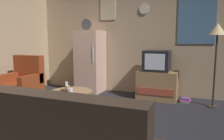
{
  "coord_description": "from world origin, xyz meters",
  "views": [
    {
      "loc": [
        1.52,
        -2.7,
        1.3
      ],
      "look_at": [
        0.06,
        0.9,
        0.75
      ],
      "focal_mm": 35.36,
      "sensor_mm": 36.0,
      "label": 1
    }
  ],
  "objects_px": {
    "coffee_table": "(71,103)",
    "fridge": "(90,61)",
    "standing_lamp": "(217,36)",
    "armchair": "(23,86)",
    "remote_control": "(64,91)",
    "mug_ceramic_tan": "(68,88)",
    "wine_glass": "(66,86)",
    "mug_ceramic_white": "(71,91)",
    "book_stack": "(185,100)",
    "crt_tv": "(157,61)",
    "tv_stand": "(157,85)"
  },
  "relations": [
    {
      "from": "mug_ceramic_white",
      "to": "standing_lamp",
      "type": "bearing_deg",
      "value": 37.22
    },
    {
      "from": "book_stack",
      "to": "armchair",
      "type": "bearing_deg",
      "value": -157.73
    },
    {
      "from": "wine_glass",
      "to": "armchair",
      "type": "relative_size",
      "value": 0.16
    },
    {
      "from": "coffee_table",
      "to": "fridge",
      "type": "bearing_deg",
      "value": 106.97
    },
    {
      "from": "mug_ceramic_tan",
      "to": "fridge",
      "type": "bearing_deg",
      "value": 105.04
    },
    {
      "from": "armchair",
      "to": "mug_ceramic_tan",
      "type": "bearing_deg",
      "value": -13.66
    },
    {
      "from": "mug_ceramic_tan",
      "to": "remote_control",
      "type": "relative_size",
      "value": 0.6
    },
    {
      "from": "mug_ceramic_white",
      "to": "armchair",
      "type": "bearing_deg",
      "value": 162.22
    },
    {
      "from": "remote_control",
      "to": "mug_ceramic_tan",
      "type": "bearing_deg",
      "value": 81.06
    },
    {
      "from": "crt_tv",
      "to": "remote_control",
      "type": "bearing_deg",
      "value": -125.08
    },
    {
      "from": "crt_tv",
      "to": "armchair",
      "type": "xyz_separation_m",
      "value": [
        -2.47,
        -1.32,
        -0.5
      ]
    },
    {
      "from": "mug_ceramic_white",
      "to": "armchair",
      "type": "relative_size",
      "value": 0.09
    },
    {
      "from": "crt_tv",
      "to": "book_stack",
      "type": "xyz_separation_m",
      "value": [
        0.62,
        -0.05,
        -0.79
      ]
    },
    {
      "from": "standing_lamp",
      "to": "mug_ceramic_tan",
      "type": "distance_m",
      "value": 2.89
    },
    {
      "from": "standing_lamp",
      "to": "mug_ceramic_white",
      "type": "xyz_separation_m",
      "value": [
        -2.16,
        -1.64,
        -0.88
      ]
    },
    {
      "from": "mug_ceramic_white",
      "to": "tv_stand",
      "type": "bearing_deg",
      "value": 59.34
    },
    {
      "from": "standing_lamp",
      "to": "mug_ceramic_tan",
      "type": "xyz_separation_m",
      "value": [
        -2.31,
        -1.49,
        -0.88
      ]
    },
    {
      "from": "mug_ceramic_tan",
      "to": "armchair",
      "type": "xyz_separation_m",
      "value": [
        -1.29,
        0.31,
        -0.14
      ]
    },
    {
      "from": "coffee_table",
      "to": "book_stack",
      "type": "height_order",
      "value": "coffee_table"
    },
    {
      "from": "standing_lamp",
      "to": "crt_tv",
      "type": "bearing_deg",
      "value": 172.86
    },
    {
      "from": "tv_stand",
      "to": "remote_control",
      "type": "bearing_deg",
      "value": -125.67
    },
    {
      "from": "crt_tv",
      "to": "mug_ceramic_tan",
      "type": "bearing_deg",
      "value": -125.92
    },
    {
      "from": "mug_ceramic_tan",
      "to": "armchair",
      "type": "relative_size",
      "value": 0.09
    },
    {
      "from": "crt_tv",
      "to": "standing_lamp",
      "type": "relative_size",
      "value": 0.34
    },
    {
      "from": "fridge",
      "to": "armchair",
      "type": "xyz_separation_m",
      "value": [
        -0.84,
        -1.39,
        -0.42
      ]
    },
    {
      "from": "standing_lamp",
      "to": "remote_control",
      "type": "relative_size",
      "value": 10.6
    },
    {
      "from": "wine_glass",
      "to": "mug_ceramic_white",
      "type": "xyz_separation_m",
      "value": [
        0.19,
        -0.17,
        -0.03
      ]
    },
    {
      "from": "wine_glass",
      "to": "remote_control",
      "type": "xyz_separation_m",
      "value": [
        0.02,
        -0.1,
        -0.06
      ]
    },
    {
      "from": "mug_ceramic_tan",
      "to": "book_stack",
      "type": "height_order",
      "value": "mug_ceramic_tan"
    },
    {
      "from": "crt_tv",
      "to": "remote_control",
      "type": "relative_size",
      "value": 3.6
    },
    {
      "from": "remote_control",
      "to": "coffee_table",
      "type": "bearing_deg",
      "value": 51.24
    },
    {
      "from": "standing_lamp",
      "to": "book_stack",
      "type": "bearing_deg",
      "value": 169.78
    },
    {
      "from": "mug_ceramic_white",
      "to": "remote_control",
      "type": "distance_m",
      "value": 0.19
    },
    {
      "from": "wine_glass",
      "to": "book_stack",
      "type": "xyz_separation_m",
      "value": [
        1.84,
        1.56,
        -0.46
      ]
    },
    {
      "from": "fridge",
      "to": "mug_ceramic_tan",
      "type": "bearing_deg",
      "value": -74.96
    },
    {
      "from": "wine_glass",
      "to": "book_stack",
      "type": "bearing_deg",
      "value": 40.31
    },
    {
      "from": "tv_stand",
      "to": "standing_lamp",
      "type": "xyz_separation_m",
      "value": [
        1.1,
        -0.14,
        1.05
      ]
    },
    {
      "from": "fridge",
      "to": "book_stack",
      "type": "relative_size",
      "value": 8.38
    },
    {
      "from": "mug_ceramic_white",
      "to": "wine_glass",
      "type": "bearing_deg",
      "value": 137.76
    },
    {
      "from": "fridge",
      "to": "coffee_table",
      "type": "bearing_deg",
      "value": -73.03
    },
    {
      "from": "remote_control",
      "to": "armchair",
      "type": "xyz_separation_m",
      "value": [
        -1.28,
        0.39,
        -0.1
      ]
    },
    {
      "from": "fridge",
      "to": "tv_stand",
      "type": "relative_size",
      "value": 2.11
    },
    {
      "from": "wine_glass",
      "to": "mug_ceramic_tan",
      "type": "height_order",
      "value": "wine_glass"
    },
    {
      "from": "standing_lamp",
      "to": "armchair",
      "type": "height_order",
      "value": "standing_lamp"
    },
    {
      "from": "armchair",
      "to": "tv_stand",
      "type": "bearing_deg",
      "value": 27.76
    },
    {
      "from": "fridge",
      "to": "tv_stand",
      "type": "bearing_deg",
      "value": -2.5
    },
    {
      "from": "wine_glass",
      "to": "armchair",
      "type": "bearing_deg",
      "value": 166.94
    },
    {
      "from": "tv_stand",
      "to": "armchair",
      "type": "bearing_deg",
      "value": -152.24
    },
    {
      "from": "remote_control",
      "to": "wine_glass",
      "type": "bearing_deg",
      "value": 105.63
    },
    {
      "from": "tv_stand",
      "to": "fridge",
      "type": "bearing_deg",
      "value": 177.5
    }
  ]
}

